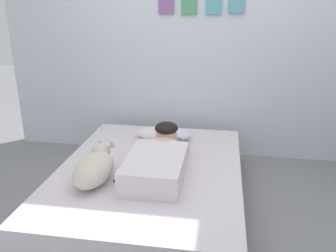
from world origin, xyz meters
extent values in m
plane|color=gray|center=(0.00, 0.00, 0.00)|extent=(12.29, 12.29, 0.00)
cube|color=silver|center=(0.00, 1.38, 1.25)|extent=(4.14, 0.10, 2.50)
cube|color=#8C5999|center=(-0.34, 1.31, 1.55)|extent=(0.15, 0.02, 0.15)
cube|color=#4C9966|center=(-0.11, 1.31, 1.54)|extent=(0.15, 0.02, 0.15)
cube|color=#59A5B2|center=(0.12, 1.31, 1.54)|extent=(0.15, 0.02, 0.15)
cube|color=#59A5B2|center=(0.34, 1.31, 1.55)|extent=(0.15, 0.02, 0.15)
cube|color=#726051|center=(-0.29, 0.21, 0.08)|extent=(1.47, 1.93, 0.16)
cube|color=silver|center=(-0.29, 0.21, 0.25)|extent=(1.43, 1.87, 0.19)
ellipsoid|color=silver|center=(-0.28, 0.81, 0.40)|extent=(0.52, 0.32, 0.11)
cube|color=silver|center=(-0.21, 0.02, 0.43)|extent=(0.42, 0.64, 0.18)
ellipsoid|color=#D8AD8E|center=(-0.21, 0.36, 0.45)|extent=(0.32, 0.20, 0.16)
sphere|color=#D8AD8E|center=(-0.21, 0.52, 0.49)|extent=(0.19, 0.19, 0.19)
ellipsoid|color=black|center=(-0.21, 0.52, 0.56)|extent=(0.20, 0.20, 0.10)
cylinder|color=#D8AD8E|center=(-0.31, 0.50, 0.42)|extent=(0.23, 0.07, 0.14)
cylinder|color=#D8AD8E|center=(-0.11, 0.50, 0.42)|extent=(0.23, 0.07, 0.14)
ellipsoid|color=beige|center=(-0.64, -0.10, 0.44)|extent=(0.26, 0.48, 0.20)
sphere|color=beige|center=(-0.68, 0.16, 0.46)|extent=(0.15, 0.15, 0.15)
cone|color=#A79F8E|center=(-0.69, 0.18, 0.53)|extent=(0.05, 0.05, 0.05)
cone|color=#A79F8E|center=(-0.59, 0.18, 0.53)|extent=(0.05, 0.05, 0.05)
cylinder|color=teal|center=(-0.15, 0.66, 0.38)|extent=(0.09, 0.09, 0.07)
torus|color=teal|center=(-0.09, 0.66, 0.38)|extent=(0.05, 0.01, 0.05)
cube|color=black|center=(-0.47, -0.01, 0.35)|extent=(0.07, 0.14, 0.01)
camera|label=1|loc=(0.24, -2.25, 1.59)|focal=37.38mm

